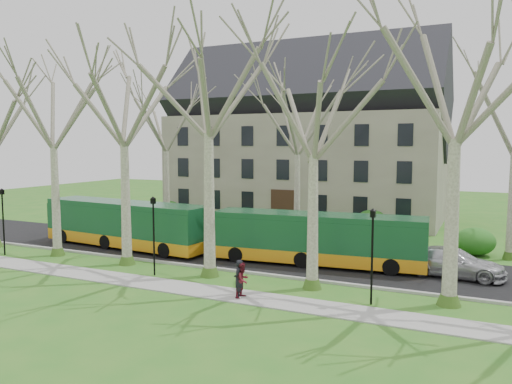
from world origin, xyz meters
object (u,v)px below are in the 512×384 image
(sedan, at_px, (454,262))
(pedestrian_a, at_px, (238,279))
(pedestrian_b, at_px, (243,280))
(bus_lead, at_px, (126,224))
(bus_follow, at_px, (317,238))

(sedan, xyz_separation_m, pedestrian_a, (-8.95, -8.29, 0.12))
(sedan, relative_size, pedestrian_b, 3.21)
(bus_lead, distance_m, sedan, 21.43)
(pedestrian_a, relative_size, pedestrian_b, 1.08)
(sedan, height_order, pedestrian_b, pedestrian_b)
(bus_lead, relative_size, sedan, 2.47)
(bus_lead, height_order, sedan, bus_lead)
(bus_follow, height_order, sedan, bus_follow)
(bus_lead, bearing_deg, bus_follow, 8.82)
(sedan, height_order, pedestrian_a, pedestrian_a)
(bus_lead, height_order, pedestrian_a, bus_lead)
(bus_follow, relative_size, pedestrian_b, 7.60)
(bus_follow, xyz_separation_m, sedan, (7.62, 0.47, -0.80))
(bus_follow, bearing_deg, pedestrian_b, -103.61)
(pedestrian_a, bearing_deg, pedestrian_b, 93.49)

